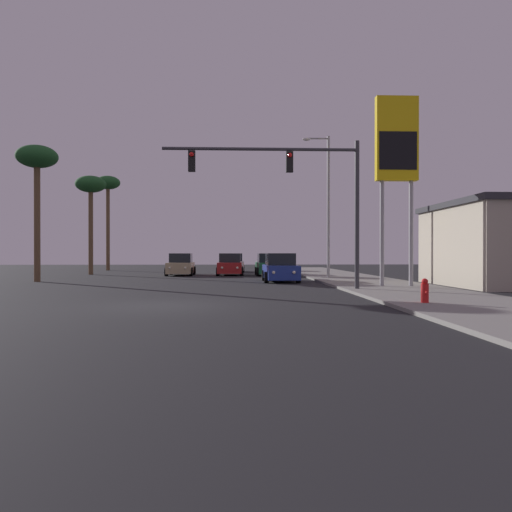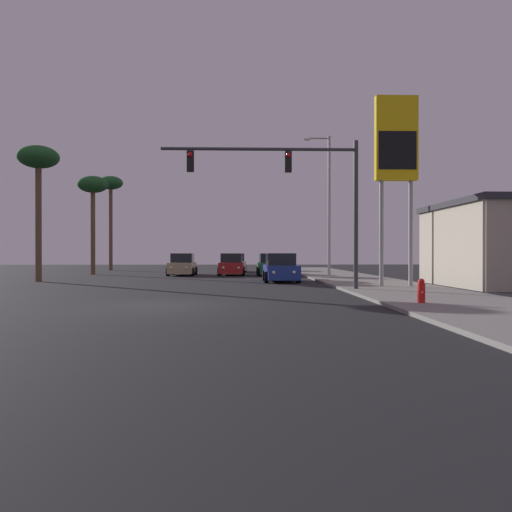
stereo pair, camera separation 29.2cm
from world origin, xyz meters
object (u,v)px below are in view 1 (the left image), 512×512
object	(u,v)px
fire_hydrant	(425,291)
car_blue	(280,269)
car_tan	(181,265)
car_green	(269,265)
palm_tree_far	(108,188)
car_red	(230,265)
traffic_light_mast	(300,182)
street_lamp	(326,199)
palm_tree_mid	(91,189)
car_white	(233,264)
car_grey	(267,263)
palm_tree_near	(37,164)
gas_station_sign	(397,149)

from	to	relation	value
fire_hydrant	car_blue	bearing A→B (deg)	103.39
car_tan	car_green	bearing A→B (deg)	176.65
car_blue	palm_tree_far	bearing A→B (deg)	-55.04
car_red	traffic_light_mast	xyz separation A→B (m)	(3.25, -16.80, 4.03)
car_tan	street_lamp	bearing A→B (deg)	145.19
palm_tree_far	car_red	bearing A→B (deg)	-42.97
street_lamp	palm_tree_mid	distance (m)	19.28
car_white	street_lamp	xyz separation A→B (m)	(6.03, -13.77, 4.36)
traffic_light_mast	street_lamp	xyz separation A→B (m)	(2.96, 9.74, 0.32)
street_lamp	fire_hydrant	xyz separation A→B (m)	(0.19, -16.07, -4.63)
fire_hydrant	street_lamp	bearing A→B (deg)	90.66
car_green	car_blue	world-z (taller)	same
fire_hydrant	car_green	bearing A→B (deg)	98.65
palm_tree_mid	car_tan	bearing A→B (deg)	-13.09
car_grey	palm_tree_near	size ratio (longest dim) A/B	0.54
car_grey	fire_hydrant	size ratio (longest dim) A/B	5.67
car_green	traffic_light_mast	xyz separation A→B (m)	(0.29, -16.19, 4.03)
car_grey	street_lamp	bearing A→B (deg)	101.48
car_green	fire_hydrant	distance (m)	22.78
car_tan	palm_tree_far	bearing A→B (deg)	-54.64
fire_hydrant	palm_tree_far	size ratio (longest dim) A/B	0.08
car_tan	fire_hydrant	bearing A→B (deg)	113.36
car_white	traffic_light_mast	world-z (taller)	traffic_light_mast
palm_tree_mid	car_grey	bearing A→B (deg)	23.10
palm_tree_far	palm_tree_mid	world-z (taller)	palm_tree_far
palm_tree_near	car_tan	bearing A→B (deg)	47.82
gas_station_sign	palm_tree_near	bearing A→B (deg)	161.42
car_red	car_tan	bearing A→B (deg)	5.51
palm_tree_mid	street_lamp	bearing A→B (deg)	-26.15
car_tan	car_green	xyz separation A→B (m)	(6.72, -0.32, 0.00)
fire_hydrant	car_red	bearing A→B (deg)	105.44
car_red	traffic_light_mast	bearing A→B (deg)	101.99
car_tan	car_red	xyz separation A→B (m)	(3.76, 0.29, 0.00)
car_grey	traffic_light_mast	world-z (taller)	traffic_light_mast
car_red	palm_tree_mid	bearing A→B (deg)	-6.19
fire_hydrant	palm_tree_mid	size ratio (longest dim) A/B	0.10
car_green	car_blue	bearing A→B (deg)	89.30
car_green	traffic_light_mast	world-z (taller)	traffic_light_mast
street_lamp	palm_tree_far	size ratio (longest dim) A/B	0.96
car_green	street_lamp	xyz separation A→B (m)	(3.24, -6.45, 4.36)
car_white	gas_station_sign	bearing A→B (deg)	108.14
car_red	palm_tree_near	distance (m)	15.49
car_tan	palm_tree_mid	distance (m)	9.59
car_white	car_blue	world-z (taller)	same
car_red	car_green	size ratio (longest dim) A/B	1.00
car_grey	car_blue	bearing A→B (deg)	89.45
traffic_light_mast	fire_hydrant	world-z (taller)	traffic_light_mast
car_tan	car_green	distance (m)	6.73
car_red	gas_station_sign	xyz separation A→B (m)	(8.11, -15.12, 5.86)
palm_tree_far	car_green	bearing A→B (deg)	-38.33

